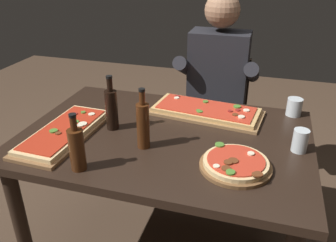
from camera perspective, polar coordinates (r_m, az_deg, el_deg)
The scene contains 11 objects.
dining_table at distance 1.76m, azimuth -0.47°, elevation -4.94°, with size 1.40×0.96×0.74m.
pizza_rectangular_front at distance 1.92m, azimuth 6.27°, elevation 1.65°, with size 0.63×0.34×0.05m.
pizza_rectangular_left at distance 1.76m, azimuth -16.63°, elevation -1.72°, with size 0.27×0.57×0.05m.
pizza_round_far at distance 1.48m, azimuth 11.04°, elevation -6.93°, with size 0.30×0.30×0.05m.
wine_bottle_dark at distance 1.56m, azimuth -4.13°, elevation -0.53°, with size 0.06×0.06×0.29m.
oil_bottle_amber at distance 1.45m, azimuth -14.76°, elevation -4.33°, with size 0.06×0.06×0.25m.
vinegar_bottle_green at distance 1.74m, azimuth -9.26°, elevation 2.10°, with size 0.06×0.06×0.28m.
tumbler_near_camera at distance 2.01m, azimuth 20.04°, elevation 2.18°, with size 0.08×0.08×0.10m.
tumbler_far_side at distance 1.66m, azimuth 20.90°, elevation -3.03°, with size 0.07×0.07×0.11m.
diner_chair at distance 2.55m, azimuth 8.04°, elevation 1.32°, with size 0.44×0.44×0.87m.
seated_diner at distance 2.34m, azimuth 7.95°, elevation 5.79°, with size 0.53×0.41×1.33m.
Camera 1 is at (0.44, -1.43, 1.57)m, focal length 37.09 mm.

